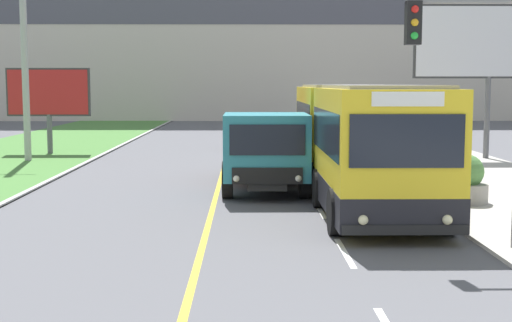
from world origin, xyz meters
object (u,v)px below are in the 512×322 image
traffic_light_mast (484,79)px  planter_round_third (419,160)px  dump_truck (265,152)px  billboard_small (48,94)px  utility_pole_far (24,38)px  planter_round_far (388,147)px  city_bus (357,141)px  car_distant (253,135)px  billboard_large (490,45)px  planter_round_second (466,182)px

traffic_light_mast → planter_round_third: size_ratio=4.03×
dump_truck → billboard_small: (-9.57, 11.71, 1.51)m
utility_pole_far → planter_round_third: size_ratio=7.92×
planter_round_far → city_bus: bearing=-106.3°
city_bus → planter_round_far: bearing=73.7°
car_distant → traffic_light_mast: bearing=-79.4°
utility_pole_far → billboard_large: bearing=0.6°
dump_truck → car_distant: dump_truck is taller
dump_truck → planter_round_third: (5.27, 2.82, -0.58)m
utility_pole_far → planter_round_third: 16.62m
billboard_small → planter_round_far: size_ratio=3.13×
traffic_light_mast → billboard_small: size_ratio=1.31×
planter_round_third → planter_round_far: size_ratio=1.02×
dump_truck → planter_round_far: bearing=57.0°
utility_pole_far → planter_round_far: bearing=-2.1°
utility_pole_far → traffic_light_mast: size_ratio=1.96×
dump_truck → traffic_light_mast: bearing=-63.0°
dump_truck → car_distant: 14.38m
planter_round_second → planter_round_far: 10.55m
utility_pole_far → billboard_large: (19.21, 0.19, -0.28)m
car_distant → planter_round_third: (5.48, -11.55, -0.05)m
traffic_light_mast → billboard_large: billboard_large is taller
dump_truck → billboard_large: 13.50m
dump_truck → planter_round_third: dump_truck is taller
dump_truck → car_distant: bearing=90.9°
utility_pole_far → billboard_small: utility_pole_far is taller
planter_round_far → billboard_large: bearing=9.7°
billboard_large → planter_round_second: 12.79m
dump_truck → billboard_small: bearing=129.3°
dump_truck → planter_round_second: (5.23, -2.46, -0.57)m
utility_pole_far → billboard_small: (0.08, 3.07, -2.36)m
city_bus → car_distant: city_bus is taller
billboard_small → city_bus: bearing=-46.9°
planter_round_far → traffic_light_mast: bearing=-95.0°
planter_round_far → dump_truck: bearing=-123.0°
billboard_small → planter_round_third: billboard_small is taller
billboard_small → planter_round_far: bearing=-13.7°
planter_round_third → dump_truck: bearing=-151.9°
dump_truck → utility_pole_far: (-9.65, 8.64, 3.87)m
planter_round_second → car_distant: bearing=107.9°
car_distant → planter_round_far: car_distant is taller
city_bus → planter_round_third: (2.74, 4.05, -0.98)m
utility_pole_far → planter_round_far: 15.57m
car_distant → planter_round_third: car_distant is taller
car_distant → planter_round_far: size_ratio=3.44×
car_distant → billboard_large: bearing=-29.5°
car_distant → planter_round_second: (5.44, -16.83, -0.05)m
planter_round_second → planter_round_third: 5.28m
billboard_small → planter_round_second: bearing=-43.8°
city_bus → planter_round_far: 9.77m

